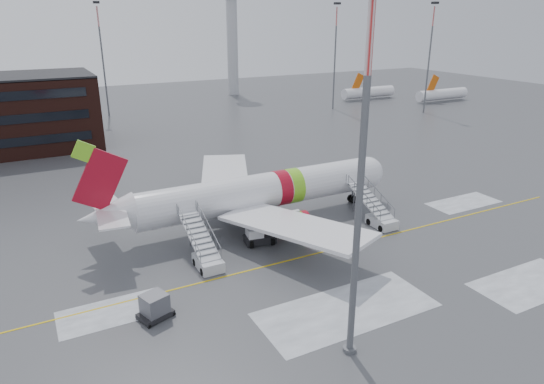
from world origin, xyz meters
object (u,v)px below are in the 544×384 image
airliner (256,193)px  airstair_aft (205,254)px  pushback_tug (258,236)px  light_mast_near (360,183)px  uld_container (155,307)px  airstair_fwd (377,215)px

airliner → airstair_aft: (-8.26, -6.54, -2.35)m
pushback_tug → light_mast_near: (-1.77, -17.62, 11.21)m
light_mast_near → airstair_aft: bearing=105.3°
airliner → uld_container: 19.33m
airstair_fwd → light_mast_near: light_mast_near is taller
pushback_tug → airstair_fwd: bearing=-7.0°
airstair_fwd → uld_container: airstair_fwd is taller
airliner → uld_container: airliner is taller
pushback_tug → uld_container: size_ratio=1.16×
airstair_aft → uld_container: size_ratio=2.75×
airstair_fwd → airstair_aft: 19.70m
airstair_fwd → pushback_tug: size_ratio=2.38×
airliner → airstair_fwd: 13.38m
airstair_aft → airliner: bearing=38.4°
airliner → airstair_aft: size_ratio=4.55×
airstair_fwd → light_mast_near: bearing=-133.9°
airstair_aft → airstair_fwd: bearing=0.0°
pushback_tug → light_mast_near: bearing=-95.7°
airliner → uld_container: size_ratio=12.51×
airliner → airstair_fwd: airliner is taller
airstair_aft → uld_container: (-6.18, -6.07, -0.16)m
airstair_aft → light_mast_near: size_ratio=0.33×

